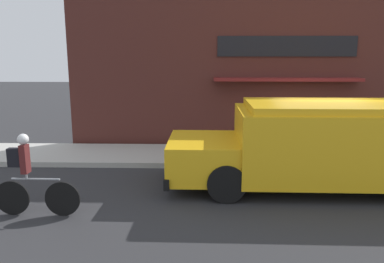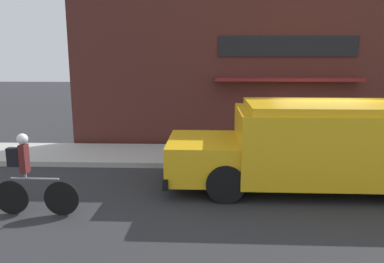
{
  "view_description": "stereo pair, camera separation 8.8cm",
  "coord_description": "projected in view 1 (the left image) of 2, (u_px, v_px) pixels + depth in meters",
  "views": [
    {
      "loc": [
        -3.21,
        -10.05,
        3.1
      ],
      "look_at": [
        -3.48,
        -0.2,
        1.1
      ],
      "focal_mm": 35.0,
      "sensor_mm": 36.0,
      "label": 1
    },
    {
      "loc": [
        -3.13,
        -10.04,
        3.1
      ],
      "look_at": [
        -3.48,
        -0.2,
        1.1
      ],
      "focal_mm": 35.0,
      "sensor_mm": 36.0,
      "label": 2
    }
  ],
  "objects": [
    {
      "name": "ground_plane",
      "position": [
        317.0,
        170.0,
        10.37
      ],
      "size": [
        70.0,
        70.0,
        0.0
      ],
      "primitive_type": "plane",
      "color": "#2B2B2D"
    },
    {
      "name": "sidewalk",
      "position": [
        306.0,
        156.0,
        11.48
      ],
      "size": [
        28.0,
        2.3,
        0.15
      ],
      "color": "#ADAAA3",
      "rests_on": "ground_plane"
    },
    {
      "name": "storefront",
      "position": [
        300.0,
        61.0,
        12.29
      ],
      "size": [
        15.38,
        0.77,
        5.86
      ],
      "color": "#4C231E",
      "rests_on": "ground_plane"
    },
    {
      "name": "school_bus",
      "position": [
        332.0,
        144.0,
        8.75
      ],
      "size": [
        7.0,
        2.84,
        2.04
      ],
      "rotation": [
        0.0,
        0.0,
        -0.01
      ],
      "color": "yellow",
      "rests_on": "ground_plane"
    },
    {
      "name": "cyclist",
      "position": [
        30.0,
        177.0,
        7.26
      ],
      "size": [
        1.71,
        0.21,
        1.64
      ],
      "rotation": [
        0.0,
        0.0,
        -0.02
      ],
      "color": "black",
      "rests_on": "ground_plane"
    }
  ]
}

